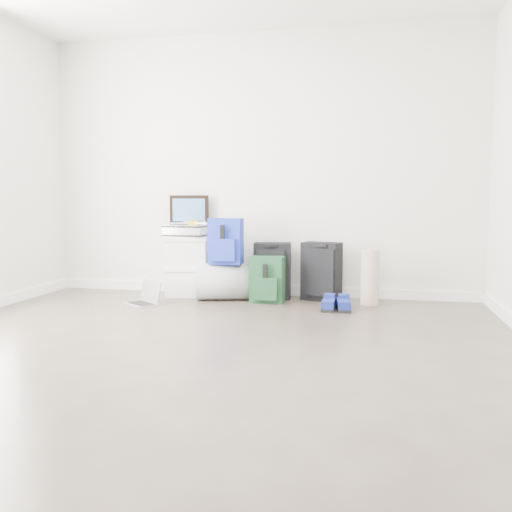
% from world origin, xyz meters
% --- Properties ---
extents(ground, '(5.00, 5.00, 0.00)m').
position_xyz_m(ground, '(0.00, 0.00, 0.00)').
color(ground, '#382F29').
rests_on(ground, ground).
extents(room_envelope, '(4.52, 5.02, 2.71)m').
position_xyz_m(room_envelope, '(0.00, 0.02, 1.72)').
color(room_envelope, silver).
rests_on(room_envelope, ground).
extents(boxes_stack, '(0.50, 0.43, 0.62)m').
position_xyz_m(boxes_stack, '(-0.73, 2.28, 0.31)').
color(boxes_stack, white).
rests_on(boxes_stack, ground).
extents(briefcase, '(0.42, 0.32, 0.12)m').
position_xyz_m(briefcase, '(-0.73, 2.28, 0.68)').
color(briefcase, '#B2B2B7').
rests_on(briefcase, boxes_stack).
extents(painting, '(0.40, 0.11, 0.31)m').
position_xyz_m(painting, '(-0.73, 2.38, 0.89)').
color(painting, black).
rests_on(painting, briefcase).
extents(drone, '(0.41, 0.41, 0.05)m').
position_xyz_m(drone, '(-0.65, 2.26, 0.76)').
color(drone, gold).
rests_on(drone, briefcase).
extents(duffel_bag, '(0.66, 0.49, 0.36)m').
position_xyz_m(duffel_bag, '(-0.26, 2.14, 0.18)').
color(duffel_bag, gray).
rests_on(duffel_bag, ground).
extents(blue_backpack, '(0.33, 0.24, 0.45)m').
position_xyz_m(blue_backpack, '(-0.26, 2.11, 0.58)').
color(blue_backpack, '#18249D').
rests_on(blue_backpack, duffel_bag).
extents(large_suitcase, '(0.38, 0.27, 0.57)m').
position_xyz_m(large_suitcase, '(0.18, 2.29, 0.28)').
color(large_suitcase, black).
rests_on(large_suitcase, ground).
extents(green_backpack, '(0.33, 0.25, 0.45)m').
position_xyz_m(green_backpack, '(0.16, 2.07, 0.22)').
color(green_backpack, '#133417').
rests_on(green_backpack, ground).
extents(carry_on, '(0.41, 0.33, 0.58)m').
position_xyz_m(carry_on, '(0.67, 2.30, 0.29)').
color(carry_on, black).
rests_on(carry_on, ground).
extents(shoes, '(0.27, 0.31, 0.10)m').
position_xyz_m(shoes, '(0.85, 1.84, 0.05)').
color(shoes, black).
rests_on(shoes, ground).
extents(rolled_rug, '(0.17, 0.17, 0.53)m').
position_xyz_m(rolled_rug, '(1.14, 2.17, 0.26)').
color(rolled_rug, gray).
rests_on(rolled_rug, ground).
extents(laptop, '(0.39, 0.37, 0.23)m').
position_xyz_m(laptop, '(-0.96, 1.73, 0.05)').
color(laptop, silver).
rests_on(laptop, ground).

